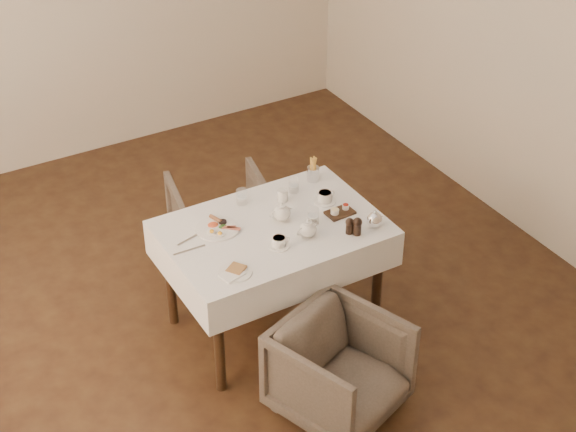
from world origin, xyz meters
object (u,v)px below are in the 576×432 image
Objects in this scene: table at (273,243)px; breakfast_plate at (218,228)px; teapot_centre at (281,212)px; armchair_near at (340,370)px; armchair_far at (221,220)px.

table is 0.35m from breakfast_plate.
teapot_centre is (0.37, -0.11, 0.05)m from breakfast_plate.
table is at bearing 67.71° from armchair_near.
teapot_centre reaches higher than breakfast_plate.
breakfast_plate is at bearing 85.20° from armchair_near.
table is 0.20m from teapot_centre.
table is 4.99× the size of breakfast_plate.
armchair_near is 0.99× the size of armchair_far.
breakfast_plate reaches higher than armchair_far.
teapot_centre reaches higher than armchair_near.
teapot_centre reaches higher than armchair_far.
armchair_far is 0.95m from teapot_centre.
table reaches higher than armchair_far.
armchair_near is 2.51× the size of breakfast_plate.
breakfast_plate is at bearing 153.95° from table.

